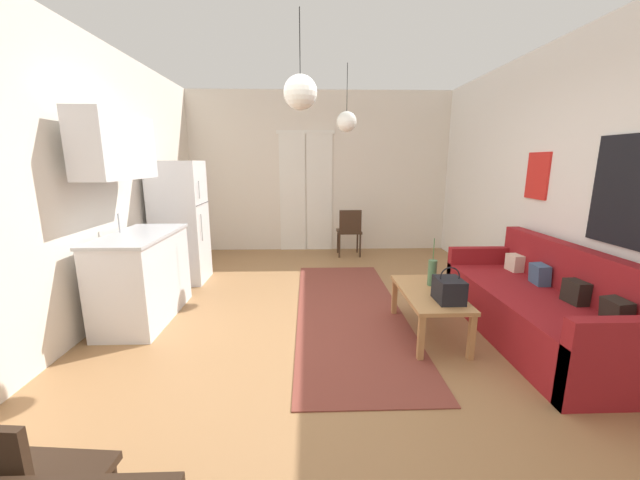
% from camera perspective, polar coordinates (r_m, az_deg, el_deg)
% --- Properties ---
extents(ground_plane, '(5.30, 7.57, 0.10)m').
position_cam_1_polar(ground_plane, '(3.67, 1.79, -15.17)').
color(ground_plane, '#996D44').
extents(wall_back, '(4.90, 0.13, 2.87)m').
position_cam_1_polar(wall_back, '(6.79, -0.12, 10.44)').
color(wall_back, silver).
rests_on(wall_back, ground_plane).
extents(wall_right, '(0.12, 7.17, 2.87)m').
position_cam_1_polar(wall_right, '(4.17, 37.26, 7.00)').
color(wall_right, white).
rests_on(wall_right, ground_plane).
extents(wall_left, '(0.12, 7.17, 2.87)m').
position_cam_1_polar(wall_left, '(3.92, -36.01, 6.98)').
color(wall_left, silver).
rests_on(wall_left, ground_plane).
extents(area_rug, '(1.15, 3.33, 0.01)m').
position_cam_1_polar(area_rug, '(4.15, 4.62, -11.00)').
color(area_rug, brown).
rests_on(area_rug, ground_plane).
extents(couch, '(0.83, 2.09, 0.89)m').
position_cam_1_polar(couch, '(4.01, 31.40, -9.28)').
color(couch, maroon).
rests_on(couch, ground_plane).
extents(coffee_table, '(0.51, 1.02, 0.43)m').
position_cam_1_polar(coffee_table, '(3.64, 16.80, -8.57)').
color(coffee_table, '#B27F4C').
rests_on(coffee_table, ground_plane).
extents(bamboo_vase, '(0.08, 0.08, 0.48)m').
position_cam_1_polar(bamboo_vase, '(3.76, 17.23, -4.92)').
color(bamboo_vase, '#47704C').
rests_on(bamboo_vase, coffee_table).
extents(handbag, '(0.22, 0.27, 0.31)m').
position_cam_1_polar(handbag, '(3.39, 19.62, -7.38)').
color(handbag, black).
rests_on(handbag, coffee_table).
extents(refrigerator, '(0.66, 0.59, 1.65)m').
position_cam_1_polar(refrigerator, '(5.29, -21.16, 2.58)').
color(refrigerator, white).
rests_on(refrigerator, ground_plane).
extents(kitchen_counter, '(0.60, 1.23, 2.09)m').
position_cam_1_polar(kitchen_counter, '(4.18, -26.89, -0.69)').
color(kitchen_counter, silver).
rests_on(kitchen_counter, ground_plane).
extents(accent_chair, '(0.42, 0.40, 0.83)m').
position_cam_1_polar(accent_chair, '(6.35, 4.64, 1.64)').
color(accent_chair, '#382619').
rests_on(accent_chair, ground_plane).
extents(pendant_lamp_near, '(0.29, 0.29, 0.80)m').
position_cam_1_polar(pendant_lamp_near, '(3.34, -3.11, 22.18)').
color(pendant_lamp_near, black).
extents(pendant_lamp_far, '(0.27, 0.27, 0.85)m').
position_cam_1_polar(pendant_lamp_far, '(5.03, 4.21, 18.09)').
color(pendant_lamp_far, black).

